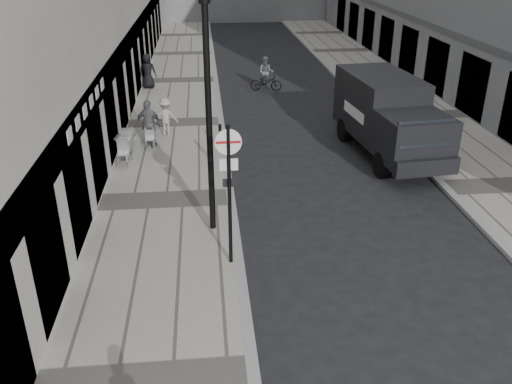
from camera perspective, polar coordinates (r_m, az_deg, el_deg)
sidewalk at (r=24.06m, az=-8.49°, el=7.15°), size 4.00×60.00×0.12m
far_sidewalk at (r=25.91m, az=16.80°, el=7.67°), size 4.00×60.00×0.12m
sign_post at (r=12.56m, az=-2.85°, el=1.52°), size 0.61×0.09×3.58m
lamppost at (r=13.82m, az=-5.03°, el=9.05°), size 0.28×0.28×6.30m
bollard_near at (r=19.80m, az=-4.98°, el=4.70°), size 0.11×0.11×0.80m
bollard_far at (r=20.78m, az=-3.79°, el=5.86°), size 0.12×0.12×0.87m
panel_van at (r=20.64m, az=13.67°, el=8.09°), size 2.80×6.18×2.82m
cyclist at (r=29.15m, az=1.06°, el=11.96°), size 1.75×0.91×1.80m
pedestrian_a at (r=21.04m, az=-11.19°, el=7.06°), size 1.16×0.79×1.83m
pedestrian_b at (r=22.30m, az=-9.48°, el=7.83°), size 1.04×0.68×1.52m
pedestrian_c at (r=29.71m, az=-11.34°, el=12.37°), size 0.96×0.70×1.79m
cafe_table_near at (r=20.08m, az=-13.60°, el=4.63°), size 0.75×1.69×0.96m
cafe_table_mid at (r=20.52m, az=-13.45°, el=5.01°), size 0.70×1.59×0.90m
cafe_table_far at (r=21.44m, az=-11.03°, el=6.00°), size 0.64×1.44×0.82m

